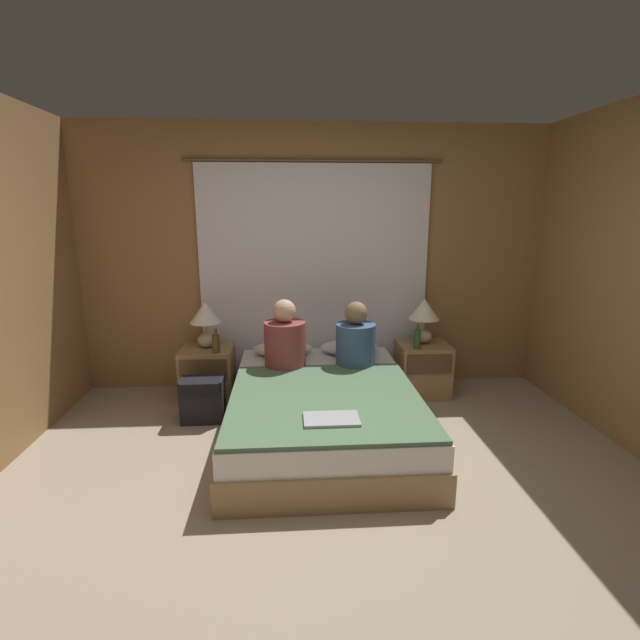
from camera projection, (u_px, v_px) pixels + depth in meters
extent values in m
plane|color=gray|center=(335.00, 511.00, 2.71)|extent=(16.00, 16.00, 0.00)
cube|color=olive|center=(314.00, 260.00, 4.47)|extent=(4.52, 0.06, 2.50)
cube|color=silver|center=(315.00, 279.00, 4.45)|extent=(2.17, 0.03, 2.13)
cylinder|color=brown|center=(314.00, 160.00, 4.20)|extent=(2.37, 0.02, 0.02)
cube|color=#99754C|center=(323.00, 420.00, 3.64)|extent=(1.41, 2.03, 0.22)
cube|color=white|center=(323.00, 396.00, 3.59)|extent=(1.37, 1.99, 0.17)
cube|color=#937047|center=(208.00, 374.00, 4.26)|extent=(0.47, 0.41, 0.49)
cube|color=#4C3823|center=(203.00, 369.00, 4.03)|extent=(0.41, 0.02, 0.18)
cube|color=#937047|center=(422.00, 369.00, 4.39)|extent=(0.47, 0.41, 0.49)
cube|color=#4C3823|center=(430.00, 364.00, 4.16)|extent=(0.41, 0.02, 0.18)
ellipsoid|color=#B2A899|center=(207.00, 340.00, 4.22)|extent=(0.17, 0.17, 0.13)
cylinder|color=#B2A893|center=(206.00, 328.00, 4.19)|extent=(0.02, 0.02, 0.10)
cone|color=silver|center=(205.00, 312.00, 4.16)|extent=(0.28, 0.28, 0.19)
ellipsoid|color=#B2A899|center=(423.00, 336.00, 4.35)|extent=(0.17, 0.17, 0.13)
cylinder|color=#B2A893|center=(424.00, 324.00, 4.33)|extent=(0.02, 0.02, 0.10)
cone|color=silver|center=(424.00, 309.00, 4.29)|extent=(0.28, 0.28, 0.19)
ellipsoid|color=silver|center=(283.00, 349.00, 4.32)|extent=(0.55, 0.33, 0.12)
ellipsoid|color=silver|center=(349.00, 347.00, 4.37)|extent=(0.55, 0.33, 0.12)
cube|color=#4C6B4C|center=(326.00, 399.00, 3.29)|extent=(1.35, 1.39, 0.03)
cylinder|color=brown|center=(285.00, 345.00, 3.93)|extent=(0.35, 0.35, 0.40)
sphere|color=tan|center=(284.00, 311.00, 3.86)|extent=(0.19, 0.19, 0.19)
cylinder|color=#38517A|center=(356.00, 345.00, 3.98)|extent=(0.34, 0.34, 0.38)
sphere|color=#846047|center=(356.00, 313.00, 3.91)|extent=(0.19, 0.19, 0.19)
cylinder|color=#513819|center=(216.00, 344.00, 4.06)|extent=(0.07, 0.07, 0.16)
cylinder|color=#513819|center=(215.00, 332.00, 4.04)|extent=(0.02, 0.02, 0.06)
cylinder|color=#2D4C28|center=(417.00, 339.00, 4.18)|extent=(0.06, 0.06, 0.17)
cylinder|color=#2D4C28|center=(418.00, 327.00, 4.15)|extent=(0.02, 0.02, 0.06)
cube|color=#9EA0A5|center=(331.00, 419.00, 2.91)|extent=(0.35, 0.22, 0.02)
cube|color=black|center=(203.00, 400.00, 3.84)|extent=(0.35, 0.21, 0.37)
cube|color=black|center=(201.00, 384.00, 3.78)|extent=(0.31, 0.22, 0.08)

